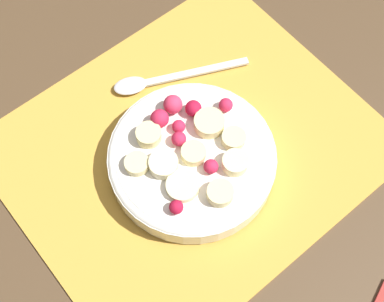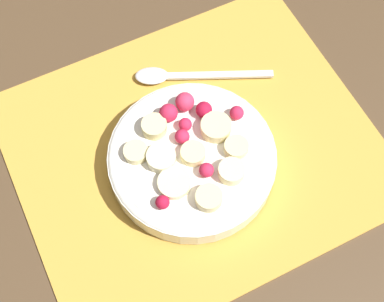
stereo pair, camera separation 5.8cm
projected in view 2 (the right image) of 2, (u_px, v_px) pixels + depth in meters
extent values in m
plane|color=#4C3823|center=(195.00, 148.00, 0.63)|extent=(3.00, 3.00, 0.00)
cube|color=gold|center=(195.00, 147.00, 0.63)|extent=(0.41, 0.35, 0.01)
cylinder|color=silver|center=(192.00, 160.00, 0.60)|extent=(0.19, 0.19, 0.03)
torus|color=silver|center=(192.00, 156.00, 0.59)|extent=(0.19, 0.19, 0.01)
cylinder|color=white|center=(192.00, 154.00, 0.59)|extent=(0.17, 0.17, 0.00)
cylinder|color=beige|center=(193.00, 154.00, 0.58)|extent=(0.04, 0.04, 0.01)
cylinder|color=beige|center=(209.00, 198.00, 0.56)|extent=(0.04, 0.04, 0.01)
cylinder|color=beige|center=(154.00, 127.00, 0.60)|extent=(0.03, 0.03, 0.01)
cylinder|color=beige|center=(216.00, 127.00, 0.60)|extent=(0.05, 0.05, 0.01)
cylinder|color=beige|center=(136.00, 152.00, 0.58)|extent=(0.04, 0.04, 0.01)
cylinder|color=beige|center=(236.00, 147.00, 0.59)|extent=(0.04, 0.04, 0.01)
cylinder|color=beige|center=(174.00, 183.00, 0.57)|extent=(0.05, 0.05, 0.01)
cylinder|color=#F4EAB7|center=(161.00, 158.00, 0.58)|extent=(0.04, 0.04, 0.01)
cylinder|color=beige|center=(232.00, 171.00, 0.57)|extent=(0.03, 0.03, 0.01)
sphere|color=#B21433|center=(204.00, 110.00, 0.60)|extent=(0.02, 0.02, 0.02)
sphere|color=#D12347|center=(185.00, 124.00, 0.60)|extent=(0.02, 0.02, 0.02)
sphere|color=#D12347|center=(206.00, 170.00, 0.57)|extent=(0.02, 0.02, 0.02)
sphere|color=#DB3356|center=(185.00, 102.00, 0.60)|extent=(0.02, 0.02, 0.02)
sphere|color=#D12347|center=(168.00, 113.00, 0.60)|extent=(0.02, 0.02, 0.02)
sphere|color=#D12347|center=(183.00, 138.00, 0.59)|extent=(0.02, 0.02, 0.02)
sphere|color=#B21433|center=(163.00, 202.00, 0.56)|extent=(0.02, 0.02, 0.02)
sphere|color=#D12347|center=(238.00, 115.00, 0.60)|extent=(0.02, 0.02, 0.02)
cube|color=silver|center=(220.00, 75.00, 0.67)|extent=(0.12, 0.06, 0.00)
ellipsoid|color=silver|center=(152.00, 76.00, 0.66)|extent=(0.05, 0.04, 0.01)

